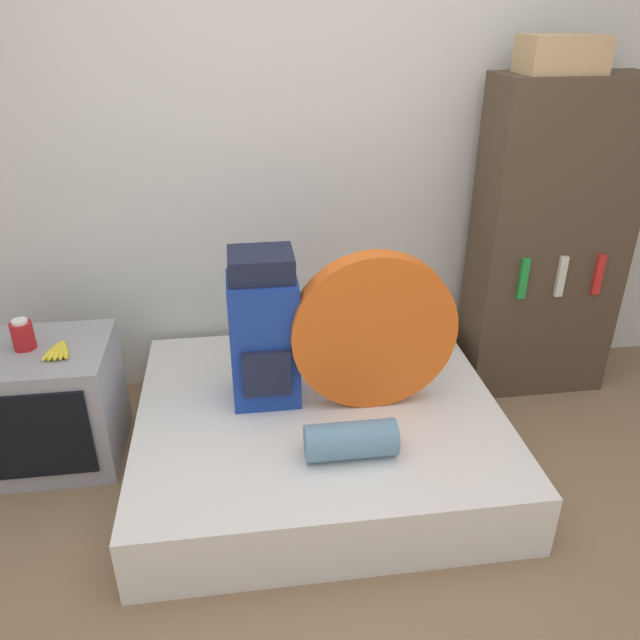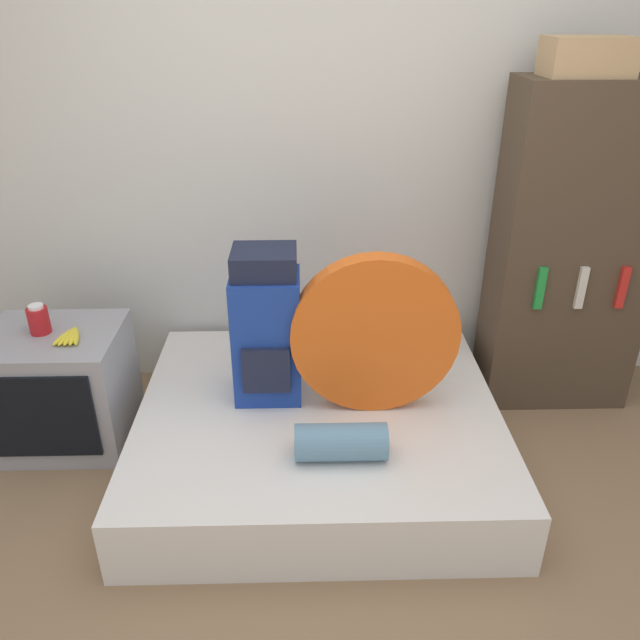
{
  "view_description": "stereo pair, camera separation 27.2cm",
  "coord_description": "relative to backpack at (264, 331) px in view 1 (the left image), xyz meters",
  "views": [
    {
      "loc": [
        -0.35,
        -1.57,
        2.0
      ],
      "look_at": [
        -0.02,
        0.83,
        0.75
      ],
      "focal_mm": 35.0,
      "sensor_mm": 36.0,
      "label": 1
    },
    {
      "loc": [
        -0.08,
        -1.59,
        2.0
      ],
      "look_at": [
        -0.02,
        0.83,
        0.75
      ],
      "focal_mm": 35.0,
      "sensor_mm": 36.0,
      "label": 2
    }
  ],
  "objects": [
    {
      "name": "banana_bunch",
      "position": [
        -0.91,
        0.03,
        -0.05
      ],
      "size": [
        0.13,
        0.18,
        0.03
      ],
      "color": "yellow",
      "rests_on": "television"
    },
    {
      "name": "canister",
      "position": [
        -1.07,
        0.1,
        0.01
      ],
      "size": [
        0.1,
        0.1,
        0.14
      ],
      "color": "#B2191E",
      "rests_on": "television"
    },
    {
      "name": "television",
      "position": [
        -1.03,
        0.07,
        -0.36
      ],
      "size": [
        0.64,
        0.55,
        0.6
      ],
      "color": "#939399",
      "rests_on": "ground_plane"
    },
    {
      "name": "cardboard_box",
      "position": [
        1.43,
        0.4,
        1.12
      ],
      "size": [
        0.37,
        0.24,
        0.17
      ],
      "color": "tan",
      "rests_on": "bookshelf"
    },
    {
      "name": "tent_bag",
      "position": [
        0.49,
        -0.12,
        0.02
      ],
      "size": [
        0.75,
        0.1,
        0.75
      ],
      "color": "#E05B19",
      "rests_on": "bed"
    },
    {
      "name": "bed",
      "position": [
        0.24,
        -0.11,
        -0.51
      ],
      "size": [
        1.68,
        1.5,
        0.3
      ],
      "color": "silver",
      "rests_on": "ground_plane"
    },
    {
      "name": "sleeping_roll",
      "position": [
        0.32,
        -0.49,
        -0.28
      ],
      "size": [
        0.38,
        0.16,
        0.16
      ],
      "color": "#5B849E",
      "rests_on": "bed"
    },
    {
      "name": "backpack",
      "position": [
        0.0,
        0.0,
        0.0
      ],
      "size": [
        0.31,
        0.3,
        0.73
      ],
      "color": "navy",
      "rests_on": "bed"
    },
    {
      "name": "ground_plane",
      "position": [
        0.26,
        -0.94,
        -0.66
      ],
      "size": [
        16.0,
        16.0,
        0.0
      ],
      "primitive_type": "plane",
      "color": "#846647"
    },
    {
      "name": "wall_back",
      "position": [
        0.26,
        0.71,
        0.64
      ],
      "size": [
        8.0,
        0.05,
        2.6
      ],
      "color": "silver",
      "rests_on": "ground_plane"
    },
    {
      "name": "bookshelf",
      "position": [
        1.54,
        0.42,
        0.19
      ],
      "size": [
        0.77,
        0.37,
        1.7
      ],
      "color": "#473828",
      "rests_on": "ground_plane"
    }
  ]
}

